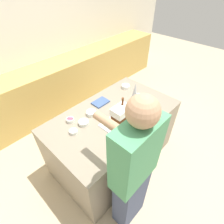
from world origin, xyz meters
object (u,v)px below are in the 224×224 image
Objects in this scene: gingerbread_house at (121,115)px; decorative_tree at (135,94)px; candy_bowl_beside_tree at (84,122)px; person at (133,173)px; candy_bowl_near_tray_left at (70,120)px; candy_bowl_far_right at (139,97)px; baking_tray at (121,123)px; candy_bowl_behind_tray at (73,131)px; cookbook at (101,102)px; candy_bowl_far_left at (91,113)px; candy_bowl_center_rear at (126,86)px.

gingerbread_house is 0.42m from decorative_tree.
person is at bearing -97.64° from candy_bowl_beside_tree.
candy_bowl_near_tray_left is 0.76× the size of candy_bowl_far_right.
baking_tray is 4.77× the size of candy_bowl_behind_tray.
candy_bowl_beside_tree is 0.45m from cookbook.
baking_tray is 0.58m from candy_bowl_far_right.
cookbook is at bearing 76.71° from gingerbread_house.
person reaches higher than candy_bowl_far_right.
candy_bowl_behind_tray is 0.05× the size of person.
candy_bowl_far_right is 0.07× the size of person.
candy_bowl_far_left is (-0.54, 0.26, -0.14)m from decorative_tree.
gingerbread_house is 0.62m from candy_bowl_near_tray_left.
baking_tray is at bearing -155.40° from gingerbread_house.
decorative_tree is 1.50× the size of cookbook.
candy_bowl_near_tray_left is at bearing 161.77° from candy_bowl_far_left.
gingerbread_house is 3.50× the size of candy_bowl_near_tray_left.
candy_bowl_behind_tray is 1.05m from candy_bowl_far_right.
candy_bowl_near_tray_left is (-0.80, 0.35, -0.14)m from decorative_tree.
person reaches higher than candy_bowl_near_tray_left.
decorative_tree is 0.21m from candy_bowl_far_right.
candy_bowl_beside_tree is at bearing -159.68° from candy_bowl_far_left.
candy_bowl_center_rear reaches higher than candy_bowl_behind_tray.
gingerbread_house is at bearing -163.98° from decorative_tree.
candy_bowl_beside_tree is 0.97m from candy_bowl_center_rear.
candy_bowl_far_right is (0.56, 0.15, -0.11)m from gingerbread_house.
person reaches higher than cookbook.
candy_bowl_near_tray_left is at bearing 161.88° from candy_bowl_far_right.
candy_bowl_beside_tree is 0.56× the size of cookbook.
baking_tray is 0.79m from candy_bowl_center_rear.
candy_bowl_near_tray_left is 0.28m from candy_bowl_far_left.
baking_tray is 0.68m from person.
baking_tray is 2.02× the size of cookbook.
decorative_tree is at bearing -10.75° from candy_bowl_behind_tray.
baking_tray is 3.60× the size of candy_bowl_far_right.
person is at bearing -142.46° from decorative_tree.
decorative_tree is 2.64× the size of candy_bowl_center_rear.
candy_bowl_center_rear is (0.96, 0.15, 0.00)m from candy_bowl_beside_tree.
candy_bowl_near_tray_left is 0.99m from person.
candy_bowl_near_tray_left is 1.01× the size of candy_bowl_behind_tray.
candy_bowl_behind_tray reaches higher than cookbook.
baking_tray is 0.45m from decorative_tree.
candy_bowl_far_right is 0.89m from candy_bowl_beside_tree.
gingerbread_house is 2.61× the size of candy_bowl_center_rear.
gingerbread_house reaches higher than candy_bowl_far_right.
candy_bowl_center_rear is 0.07× the size of person.
candy_bowl_center_rear is 0.53m from cookbook.
person is at bearing -118.59° from cookbook.
candy_bowl_center_rear reaches higher than cookbook.
decorative_tree is 0.19× the size of person.
candy_bowl_far_left is 0.73m from candy_bowl_far_right.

